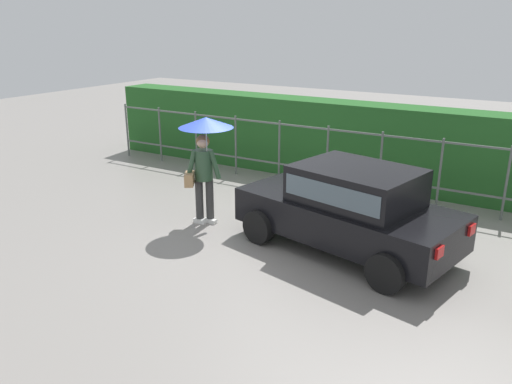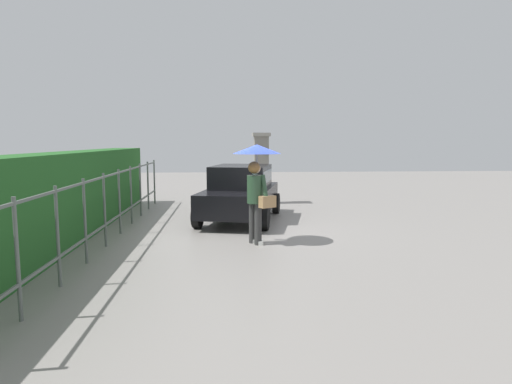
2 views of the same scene
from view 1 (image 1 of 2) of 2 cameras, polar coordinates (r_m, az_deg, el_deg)
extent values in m
plane|color=gray|center=(9.48, 1.11, -4.48)|extent=(40.00, 40.00, 0.00)
cube|color=black|center=(8.71, 10.09, -2.82)|extent=(3.97, 2.42, 0.60)
cube|color=black|center=(8.43, 11.16, 0.74)|extent=(2.17, 1.82, 0.60)
cube|color=#4C5B66|center=(8.43, 11.17, 0.86)|extent=(2.03, 1.81, 0.33)
cylinder|color=black|center=(8.91, 0.25, -3.94)|extent=(0.62, 0.31, 0.60)
cylinder|color=black|center=(10.12, 6.80, -1.28)|extent=(0.62, 0.31, 0.60)
cylinder|color=black|center=(7.58, 14.30, -8.81)|extent=(0.62, 0.31, 0.60)
cylinder|color=black|center=(8.96, 19.68, -4.95)|extent=(0.62, 0.31, 0.60)
cube|color=red|center=(7.40, 19.80, -6.36)|extent=(0.10, 0.21, 0.16)
cube|color=red|center=(8.35, 22.95, -3.89)|extent=(0.10, 0.21, 0.16)
cylinder|color=#333333|center=(9.84, -5.19, -1.00)|extent=(0.15, 0.15, 0.86)
cylinder|color=#333333|center=(9.85, -6.35, -1.01)|extent=(0.15, 0.15, 0.86)
cube|color=white|center=(9.92, -5.15, -3.24)|extent=(0.26, 0.10, 0.08)
cube|color=white|center=(9.93, -6.30, -3.24)|extent=(0.26, 0.10, 0.08)
cylinder|color=#2D4C33|center=(9.63, -5.91, 3.04)|extent=(0.34, 0.34, 0.58)
sphere|color=#DBAD89|center=(9.52, -5.99, 5.53)|extent=(0.22, 0.22, 0.22)
sphere|color=olive|center=(9.55, -5.98, 5.69)|extent=(0.25, 0.25, 0.25)
cylinder|color=#2D4C33|center=(9.53, -4.63, 3.09)|extent=(0.24, 0.20, 0.56)
cylinder|color=#2D4C33|center=(9.57, -7.27, 3.06)|extent=(0.24, 0.20, 0.56)
cylinder|color=#B2B2B7|center=(9.44, -5.54, 4.90)|extent=(0.02, 0.02, 0.77)
cone|color=blue|center=(9.34, -5.63, 7.76)|extent=(1.01, 1.01, 0.19)
cube|color=tan|center=(9.61, -7.47, 1.45)|extent=(0.31, 0.37, 0.24)
cylinder|color=#59605B|center=(15.18, -14.23, 6.74)|extent=(0.05, 0.05, 1.50)
cylinder|color=#59605B|center=(14.34, -10.68, 6.32)|extent=(0.05, 0.05, 1.50)
cylinder|color=#59605B|center=(13.56, -6.70, 5.82)|extent=(0.05, 0.05, 1.50)
cylinder|color=#59605B|center=(12.86, -2.28, 5.23)|extent=(0.05, 0.05, 1.50)
cylinder|color=#59605B|center=(12.25, 2.61, 4.55)|extent=(0.05, 0.05, 1.50)
cylinder|color=#59605B|center=(11.73, 7.97, 3.75)|extent=(0.05, 0.05, 1.50)
cylinder|color=#59605B|center=(11.32, 13.75, 2.86)|extent=(0.05, 0.05, 1.50)
cylinder|color=#59605B|center=(11.05, 19.87, 1.88)|extent=(0.05, 0.05, 1.50)
cylinder|color=#59605B|center=(10.90, 26.23, 0.84)|extent=(0.05, 0.05, 1.50)
cube|color=#59605B|center=(11.83, 5.33, 7.31)|extent=(11.17, 0.03, 0.04)
cube|color=#59605B|center=(12.05, 5.19, 2.78)|extent=(11.17, 0.03, 0.04)
cube|color=#235B23|center=(12.81, 7.22, 5.96)|extent=(12.17, 0.90, 1.90)
camera|label=2|loc=(16.66, -30.67, 10.61)|focal=30.62mm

